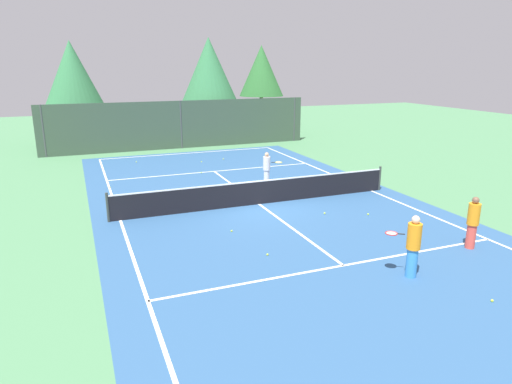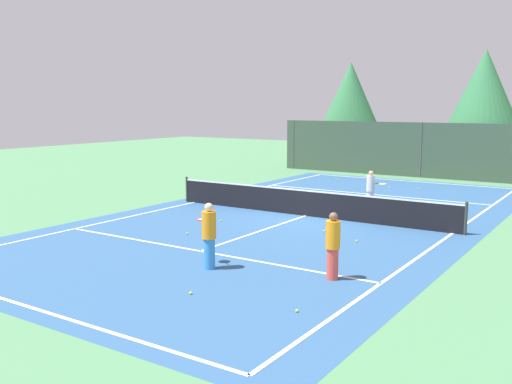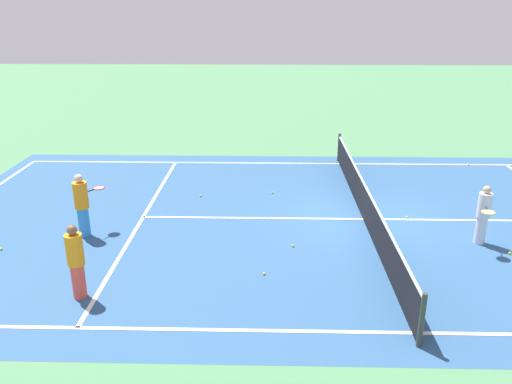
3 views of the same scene
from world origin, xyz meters
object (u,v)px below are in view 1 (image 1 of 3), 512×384
tennis_ball_2 (232,231)px  tennis_ball_12 (368,214)px  tennis_ball_10 (201,173)px  tennis_ball_0 (246,196)px  tennis_ball_6 (325,213)px  tennis_ball_3 (201,162)px  tennis_ball_5 (274,181)px  tennis_ball_7 (492,301)px  tennis_ball_9 (110,187)px  tennis_ball_11 (136,162)px  player_2 (473,222)px  player_1 (413,246)px  player_0 (267,168)px  tennis_ball_1 (223,159)px  tennis_ball_8 (267,255)px

tennis_ball_2 → tennis_ball_12: 5.41m
tennis_ball_10 → tennis_ball_0: bearing=-82.8°
tennis_ball_6 → tennis_ball_12: bearing=-26.0°
tennis_ball_3 → tennis_ball_5: (2.14, -5.73, 0.00)m
tennis_ball_7 → tennis_ball_12: (1.11, 6.66, 0.00)m
tennis_ball_7 → tennis_ball_9: 16.37m
tennis_ball_12 → tennis_ball_5: bearing=101.1°
tennis_ball_11 → tennis_ball_9: bearing=-109.6°
tennis_ball_12 → tennis_ball_9: bearing=138.5°
tennis_ball_2 → tennis_ball_6: same height
tennis_ball_2 → tennis_ball_3: bearing=79.9°
player_2 → player_1: bearing=-163.3°
tennis_ball_3 → tennis_ball_11: 3.80m
tennis_ball_5 → tennis_ball_10: 4.17m
player_1 → player_0: bearing=88.9°
player_2 → tennis_ball_11: size_ratio=25.14×
tennis_ball_7 → tennis_ball_9: same height
player_2 → tennis_ball_7: 3.60m
tennis_ball_9 → tennis_ball_11: 5.71m
tennis_ball_12 → tennis_ball_10: bearing=114.1°
tennis_ball_1 → tennis_ball_7: 18.78m
tennis_ball_5 → tennis_ball_11: 9.08m
tennis_ball_1 → tennis_ball_8: 14.55m
tennis_ball_8 → tennis_ball_0: bearing=75.4°
tennis_ball_5 → player_2: bearing=-77.4°
tennis_ball_6 → player_1: bearing=-95.7°
tennis_ball_10 → tennis_ball_3: bearing=74.7°
player_1 → tennis_ball_10: bearing=98.4°
tennis_ball_8 → tennis_ball_2: bearing=98.6°
tennis_ball_9 → tennis_ball_12: 11.75m
tennis_ball_3 → tennis_ball_10: 2.82m
tennis_ball_2 → tennis_ball_7: same height
player_1 → tennis_ball_2: bearing=124.0°
tennis_ball_11 → tennis_ball_12: 14.85m
tennis_ball_8 → tennis_ball_6: bearing=38.2°
player_2 → tennis_ball_2: 7.69m
tennis_ball_5 → tennis_ball_1: bearing=96.6°
tennis_ball_7 → tennis_ball_8: same height
tennis_ball_2 → player_0: bearing=56.2°
player_0 → tennis_ball_7: bearing=-86.6°
player_1 → tennis_ball_7: size_ratio=26.23×
tennis_ball_10 → tennis_ball_11: bearing=124.7°
tennis_ball_0 → tennis_ball_2: 4.36m
tennis_ball_1 → tennis_ball_5: (0.70, -6.01, 0.00)m
tennis_ball_6 → tennis_ball_8: (-3.59, -2.82, 0.00)m
tennis_ball_12 → player_2: bearing=-75.0°
tennis_ball_1 → tennis_ball_10: same height
tennis_ball_6 → tennis_ball_10: same height
player_0 → tennis_ball_11: player_0 is taller
player_0 → player_1: (-0.20, -10.37, 0.08)m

